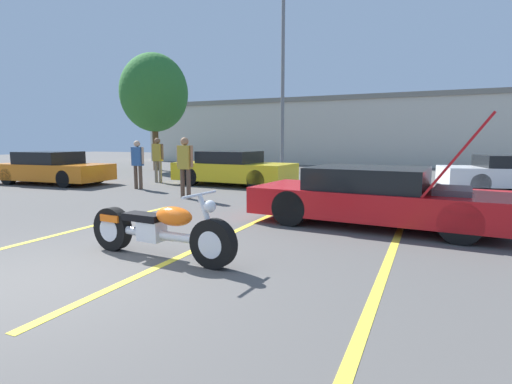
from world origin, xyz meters
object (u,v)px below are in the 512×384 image
at_px(motorcycle, 159,230).
at_px(spectator_near_motorcycle, 158,156).
at_px(spectator_midground, 138,161).
at_px(tree_background, 154,93).
at_px(parked_car_left_row, 52,169).
at_px(light_pole, 284,76).
at_px(parked_car_mid_row, 233,169).
at_px(show_car_hood_open, 378,196).
at_px(spectator_by_show_car, 185,162).

bearing_deg(motorcycle, spectator_near_motorcycle, 132.00).
bearing_deg(spectator_midground, tree_background, 123.88).
distance_m(tree_background, parked_car_left_row, 8.02).
relative_size(motorcycle, spectator_near_motorcycle, 1.43).
xyz_separation_m(tree_background, spectator_near_motorcycle, (4.13, -5.20, -3.09)).
relative_size(tree_background, spectator_midground, 3.84).
bearing_deg(light_pole, parked_car_mid_row, -85.84).
bearing_deg(spectator_midground, show_car_hood_open, -18.67).
bearing_deg(light_pole, tree_background, -165.12).
distance_m(spectator_near_motorcycle, spectator_by_show_car, 4.56).
bearing_deg(spectator_midground, spectator_by_show_car, -24.21).
distance_m(show_car_hood_open, spectator_near_motorcycle, 9.85).
height_order(show_car_hood_open, spectator_by_show_car, show_car_hood_open).
height_order(light_pole, spectator_midground, light_pole).
relative_size(parked_car_mid_row, spectator_midground, 2.72).
distance_m(motorcycle, parked_car_left_row, 11.33).
bearing_deg(tree_background, motorcycle, -52.08).
distance_m(parked_car_left_row, spectator_near_motorcycle, 3.88).
relative_size(motorcycle, parked_car_mid_row, 0.56).
xyz_separation_m(parked_car_mid_row, spectator_near_motorcycle, (-3.04, -0.38, 0.43)).
bearing_deg(parked_car_left_row, motorcycle, -36.20).
bearing_deg(tree_background, parked_car_left_row, -83.57).
bearing_deg(parked_car_left_row, spectator_midground, -2.94).
distance_m(tree_background, spectator_near_motorcycle, 7.32).
bearing_deg(parked_car_mid_row, motorcycle, -66.29).
height_order(parked_car_left_row, spectator_by_show_car, spectator_by_show_car).
height_order(parked_car_mid_row, spectator_by_show_car, spectator_by_show_car).
bearing_deg(light_pole, motorcycle, -76.34).
distance_m(light_pole, tree_background, 6.95).
relative_size(motorcycle, parked_car_left_row, 0.55).
bearing_deg(parked_car_mid_row, tree_background, 149.14).
bearing_deg(motorcycle, parked_car_mid_row, 115.02).
relative_size(motorcycle, spectator_midground, 1.52).
relative_size(light_pole, show_car_hood_open, 1.84).
xyz_separation_m(show_car_hood_open, spectator_near_motorcycle, (-8.69, 4.63, 0.46)).
bearing_deg(spectator_midground, light_pole, 77.89).
distance_m(light_pole, spectator_by_show_car, 10.81).
distance_m(motorcycle, spectator_by_show_car, 5.77).
bearing_deg(spectator_midground, parked_car_mid_row, 43.80).
relative_size(show_car_hood_open, spectator_near_motorcycle, 2.82).
height_order(tree_background, spectator_midground, tree_background).
bearing_deg(tree_background, show_car_hood_open, -37.49).
relative_size(show_car_hood_open, parked_car_mid_row, 1.10).
distance_m(light_pole, show_car_hood_open, 13.80).
height_order(parked_car_mid_row, spectator_midground, spectator_midground).
bearing_deg(spectator_midground, spectator_near_motorcycle, 108.74).
xyz_separation_m(motorcycle, spectator_near_motorcycle, (-6.21, 8.07, 0.62)).
bearing_deg(parked_car_left_row, spectator_by_show_car, -13.44).
relative_size(light_pole, parked_car_left_row, 2.00).
bearing_deg(show_car_hood_open, parked_car_mid_row, 142.93).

